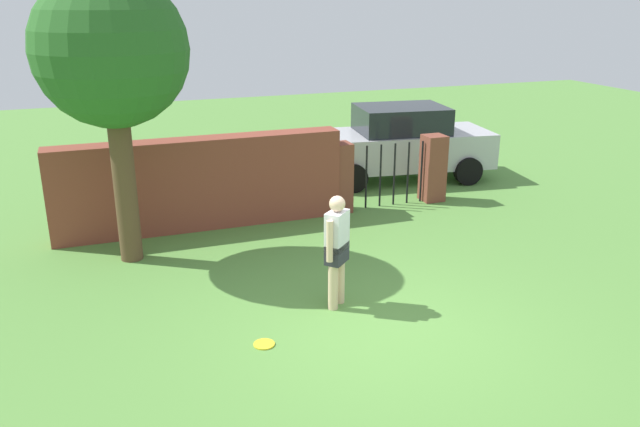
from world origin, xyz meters
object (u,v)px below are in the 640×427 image
object	(u,v)px
car	(400,143)
frisbee_yellow	(264,344)
person	(337,246)
tree	(111,53)

from	to	relation	value
car	frisbee_yellow	bearing A→B (deg)	58.81
person	frisbee_yellow	xyz separation A→B (m)	(-1.25, -0.70, -0.89)
tree	car	bearing A→B (deg)	24.41
car	frisbee_yellow	xyz separation A→B (m)	(-5.04, -6.32, -0.85)
person	frisbee_yellow	bearing A→B (deg)	165.84
car	frisbee_yellow	distance (m)	8.12
tree	frisbee_yellow	size ratio (longest dim) A/B	16.86
frisbee_yellow	person	bearing A→B (deg)	29.24
tree	frisbee_yellow	distance (m)	4.95
car	frisbee_yellow	world-z (taller)	car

